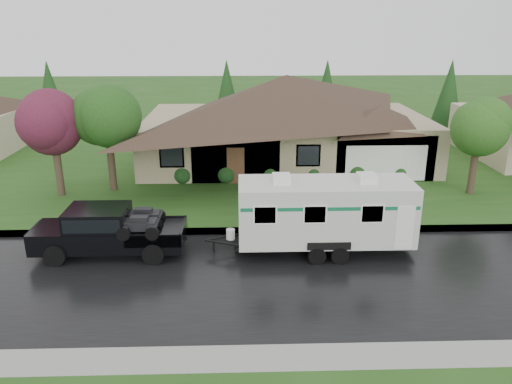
% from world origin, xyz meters
% --- Properties ---
extents(ground, '(140.00, 140.00, 0.00)m').
position_xyz_m(ground, '(0.00, 0.00, 0.00)').
color(ground, '#224B17').
rests_on(ground, ground).
extents(road, '(140.00, 8.00, 0.01)m').
position_xyz_m(road, '(0.00, -2.00, 0.01)').
color(road, black).
rests_on(road, ground).
extents(curb, '(140.00, 0.50, 0.15)m').
position_xyz_m(curb, '(0.00, 2.25, 0.07)').
color(curb, gray).
rests_on(curb, ground).
extents(lawn, '(140.00, 26.00, 0.15)m').
position_xyz_m(lawn, '(0.00, 15.00, 0.07)').
color(lawn, '#224B17').
rests_on(lawn, ground).
extents(house_main, '(19.44, 10.80, 6.90)m').
position_xyz_m(house_main, '(2.29, 13.84, 3.59)').
color(house_main, gray).
rests_on(house_main, lawn).
extents(tree_left_green, '(3.49, 3.49, 5.78)m').
position_xyz_m(tree_left_green, '(-8.00, 8.07, 4.15)').
color(tree_left_green, '#382B1E').
rests_on(tree_left_green, lawn).
extents(tree_red, '(3.32, 3.32, 5.50)m').
position_xyz_m(tree_red, '(-10.59, 7.28, 3.96)').
color(tree_red, '#382B1E').
rests_on(tree_red, lawn).
extents(tree_right_green, '(3.18, 3.18, 5.27)m').
position_xyz_m(tree_right_green, '(11.46, 6.83, 3.80)').
color(tree_right_green, '#382B1E').
rests_on(tree_right_green, lawn).
extents(shrub_row, '(13.60, 1.00, 1.00)m').
position_xyz_m(shrub_row, '(2.00, 9.30, 0.65)').
color(shrub_row, '#143814').
rests_on(shrub_row, lawn).
extents(pickup_truck, '(5.96, 2.26, 1.99)m').
position_xyz_m(pickup_truck, '(-6.37, 0.25, 1.06)').
color(pickup_truck, black).
rests_on(pickup_truck, ground).
extents(travel_trailer, '(7.35, 2.58, 3.30)m').
position_xyz_m(travel_trailer, '(2.44, 0.25, 1.75)').
color(travel_trailer, silver).
rests_on(travel_trailer, ground).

